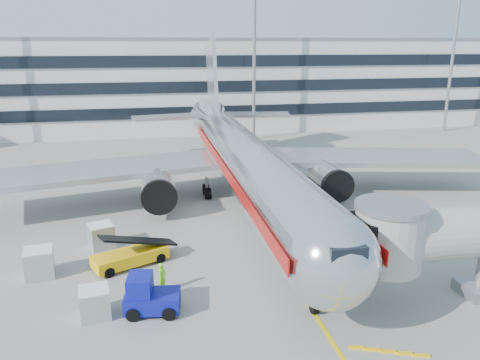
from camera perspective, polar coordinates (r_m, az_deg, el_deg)
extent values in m
plane|color=gray|center=(34.50, 4.38, -8.89)|extent=(180.00, 180.00, 0.00)
cube|color=#DABF0B|center=(43.48, 0.84, -3.40)|extent=(0.25, 70.00, 0.01)
cylinder|color=silver|center=(40.36, 1.46, 1.27)|extent=(5.00, 36.00, 5.00)
sphere|color=silver|center=(24.18, 11.06, -9.64)|extent=(5.00, 5.00, 5.00)
cone|color=silver|center=(62.41, -3.24, 7.17)|extent=(5.00, 10.00, 5.00)
cube|color=black|center=(22.47, 12.66, -8.66)|extent=(1.80, 1.20, 0.90)
cube|color=#B7B7BC|center=(49.90, 14.75, 2.71)|extent=(24.95, 12.07, 0.50)
cube|color=#B7B7BC|center=(45.15, -16.48, 1.17)|extent=(24.95, 12.07, 0.50)
cylinder|color=#99999E|center=(45.10, 10.83, -0.04)|extent=(3.00, 4.20, 3.00)
cylinder|color=#99999E|center=(41.91, -9.91, -1.25)|extent=(3.00, 4.20, 3.00)
cylinder|color=black|center=(43.33, 11.81, -0.77)|extent=(3.10, 0.50, 3.10)
cylinder|color=black|center=(40.00, -9.82, -2.10)|extent=(3.10, 0.50, 3.10)
cube|color=#B7B7BC|center=(62.36, -3.38, 11.24)|extent=(0.45, 9.39, 13.72)
cube|color=#B7B7BC|center=(64.28, 1.52, 8.00)|extent=(10.41, 4.94, 0.35)
cube|color=#B7B7BC|center=(62.78, -8.40, 7.63)|extent=(10.41, 4.94, 0.35)
cylinder|color=gray|center=(27.36, 9.06, -14.10)|extent=(0.24, 0.24, 1.80)
cylinder|color=black|center=(27.59, 9.02, -14.91)|extent=(0.35, 0.90, 0.90)
cylinder|color=gray|center=(47.58, 3.59, -0.42)|extent=(0.30, 0.30, 2.00)
cylinder|color=gray|center=(46.40, -4.07, -0.87)|extent=(0.30, 0.30, 2.00)
cube|color=#AA100C|center=(40.90, 4.91, 1.85)|extent=(0.06, 38.00, 0.90)
cube|color=#AA100C|center=(39.82, -2.08, 1.50)|extent=(0.06, 38.00, 0.90)
cylinder|color=#A8A8A3|center=(27.56, 17.65, -6.81)|extent=(3.80, 3.80, 3.40)
cylinder|color=gray|center=(26.90, 17.99, -3.08)|extent=(4.00, 4.00, 0.30)
cube|color=black|center=(26.98, 15.21, -7.11)|extent=(1.40, 2.60, 2.60)
cube|color=gray|center=(32.51, 27.05, -11.74)|extent=(2.20, 2.20, 0.70)
cylinder|color=black|center=(31.98, 25.75, -12.03)|extent=(0.35, 0.70, 0.70)
cube|color=silver|center=(88.72, -5.82, 11.58)|extent=(150.00, 24.00, 15.00)
cube|color=black|center=(77.14, -4.84, 8.29)|extent=(150.00, 0.30, 1.80)
cube|color=black|center=(76.69, -4.91, 11.25)|extent=(150.00, 0.30, 1.80)
cube|color=black|center=(76.45, -4.98, 14.23)|extent=(150.00, 0.30, 1.80)
cube|color=gray|center=(88.44, -5.97, 16.62)|extent=(150.00, 24.00, 0.60)
cylinder|color=gray|center=(73.95, 1.74, 14.61)|extent=(0.50, 0.50, 25.00)
cylinder|color=gray|center=(88.08, 24.49, 13.47)|extent=(0.50, 0.50, 25.00)
cube|color=yellow|center=(33.28, -13.21, -9.09)|extent=(5.36, 3.76, 0.80)
cube|color=black|center=(32.86, -13.33, -7.46)|extent=(5.35, 3.34, 1.76)
cylinder|color=black|center=(33.54, -16.65, -9.70)|extent=(0.76, 0.58, 0.69)
cylinder|color=black|center=(32.16, -15.67, -10.78)|extent=(0.76, 0.58, 0.69)
cylinder|color=black|center=(34.72, -10.89, -8.36)|extent=(0.76, 0.58, 0.69)
cylinder|color=black|center=(33.39, -9.70, -9.33)|extent=(0.76, 0.58, 0.69)
cube|color=#0C1186|center=(27.66, -10.60, -14.29)|extent=(3.28, 2.18, 0.98)
cube|color=#0C1186|center=(27.27, -12.10, -12.47)|extent=(1.54, 1.81, 1.20)
cube|color=black|center=(27.09, -12.15, -11.76)|extent=(1.40, 1.58, 0.11)
cylinder|color=black|center=(28.67, -12.35, -13.98)|extent=(0.80, 0.44, 0.76)
cylinder|color=black|center=(27.29, -12.91, -15.70)|extent=(0.80, 0.44, 0.76)
cylinder|color=black|center=(28.41, -8.32, -14.05)|extent=(0.80, 0.44, 0.76)
cylinder|color=black|center=(27.01, -8.64, -15.80)|extent=(0.80, 0.44, 0.76)
cube|color=#B2B5BA|center=(33.55, -23.26, -9.30)|extent=(2.02, 2.02, 1.83)
cube|color=white|center=(33.18, -23.44, -7.83)|extent=(2.02, 2.02, 0.07)
cube|color=#B2B5BA|center=(36.55, -16.55, -6.58)|extent=(2.16, 2.16, 1.74)
cube|color=white|center=(36.23, -16.66, -5.27)|extent=(2.16, 2.16, 0.07)
cube|color=#B2B5BA|center=(27.96, -17.28, -14.16)|extent=(1.82, 1.82, 1.65)
cube|color=white|center=(27.56, -17.43, -12.63)|extent=(1.82, 1.82, 0.06)
imported|color=#89FF1A|center=(29.59, -9.46, -11.59)|extent=(0.72, 0.80, 1.85)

